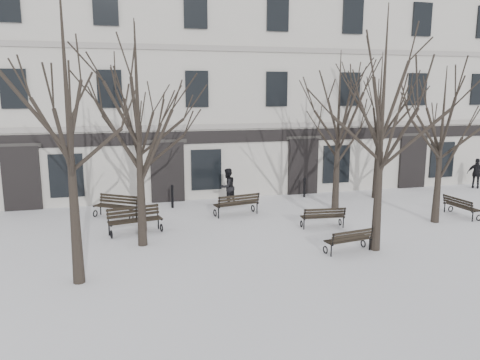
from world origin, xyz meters
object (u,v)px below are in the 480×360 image
object	(u,v)px
tree_3	(442,127)
bench_5	(461,206)
tree_1	(137,108)
bench_0	(135,219)
bench_1	(349,239)
tree_2	(383,101)
tree_0	(66,91)
bench_3	(116,205)
bench_2	(323,216)
bench_4	(237,203)

from	to	relation	value
tree_3	bench_5	world-z (taller)	tree_3
tree_1	tree_3	world-z (taller)	tree_1
tree_1	bench_5	distance (m)	14.06
bench_0	bench_1	size ratio (longest dim) A/B	1.22
tree_2	bench_0	bearing A→B (deg)	152.89
tree_0	bench_0	xyz separation A→B (m)	(1.71, 4.37, -4.76)
bench_0	bench_3	distance (m)	2.61
tree_0	bench_0	size ratio (longest dim) A/B	4.08
tree_0	bench_2	xyz separation A→B (m)	(8.89, 3.21, -4.84)
tree_1	bench_3	xyz separation A→B (m)	(-0.87, 4.02, -4.23)
tree_2	bench_2	size ratio (longest dim) A/B	4.57
tree_0	tree_1	bearing A→B (deg)	56.33
bench_3	bench_4	size ratio (longest dim) A/B	0.94
tree_0	bench_3	bearing A→B (deg)	81.45
bench_2	bench_4	world-z (taller)	bench_4
bench_2	bench_5	bearing A→B (deg)	-174.07
bench_4	tree_0	bearing A→B (deg)	32.82
bench_2	bench_3	xyz separation A→B (m)	(-7.86, 3.68, 0.05)
tree_2	tree_3	distance (m)	4.96
tree_1	bench_1	world-z (taller)	tree_1
bench_0	tree_1	bearing A→B (deg)	-93.99
bench_3	tree_2	bearing A→B (deg)	-2.91
tree_0	bench_4	xyz separation A→B (m)	(6.08, 5.89, -4.77)
bench_5	bench_3	bearing A→B (deg)	72.25
tree_1	bench_1	xyz separation A→B (m)	(6.61, -2.51, -4.30)
tree_1	bench_3	world-z (taller)	tree_1
bench_2	bench_4	distance (m)	3.88
bench_5	bench_4	bearing A→B (deg)	70.62
bench_0	bench_3	world-z (taller)	bench_0
tree_1	bench_2	size ratio (longest dim) A/B	4.36
tree_2	bench_0	xyz separation A→B (m)	(-7.80, 3.99, -4.44)
bench_2	bench_5	world-z (taller)	bench_2
bench_1	bench_5	size ratio (longest dim) A/B	0.99
bench_4	bench_3	bearing A→B (deg)	-22.48
bench_2	bench_0	bearing A→B (deg)	-3.74
bench_2	bench_4	xyz separation A→B (m)	(-2.81, 2.68, 0.07)
bench_2	bench_3	bearing A→B (deg)	-19.67
bench_4	tree_2	bearing A→B (deg)	110.65
bench_0	bench_4	bearing A→B (deg)	7.70
bench_2	bench_5	xyz separation A→B (m)	(6.41, 0.06, -0.00)
tree_0	tree_1	size ratio (longest dim) A/B	1.12
tree_3	bench_3	xyz separation A→B (m)	(-12.67, 4.08, -3.40)
bench_5	tree_3	bearing A→B (deg)	102.66
tree_2	bench_1	size ratio (longest dim) A/B	4.68
tree_3	bench_1	bearing A→B (deg)	-154.65
bench_1	bench_3	bearing A→B (deg)	-50.57
tree_3	bench_0	xyz separation A→B (m)	(-11.99, 1.56, -3.37)
tree_0	tree_2	world-z (taller)	tree_0
bench_3	tree_3	bearing A→B (deg)	16.76
tree_1	tree_2	distance (m)	8.01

